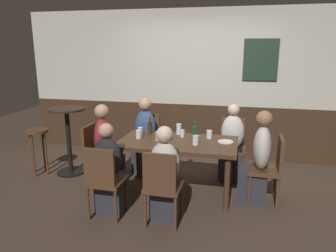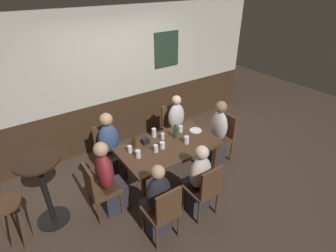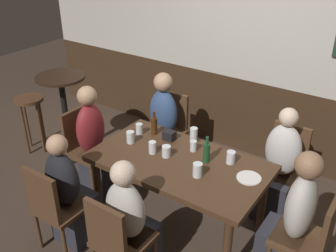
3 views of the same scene
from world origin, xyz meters
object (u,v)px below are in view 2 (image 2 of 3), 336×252
person_head_west (109,183)px  tumbler_water (154,133)px  pint_glass_stout (163,136)px  beer_glass_tall (180,129)px  dining_table (169,150)px  beer_glass_half (138,154)px  person_left_far (111,151)px  beer_bottle_brown (134,142)px  person_mid_near (197,183)px  highball_clear (156,149)px  chair_mid_near (205,188)px  condiment_caddy (145,141)px  chair_head_east (222,135)px  chair_left_far (107,147)px  person_left_near (157,204)px  beer_bottle_green (175,133)px  bar_stool (9,212)px  chair_head_west (98,188)px  plate_white_large (196,130)px  pint_glass_amber (186,140)px  side_bar_table (44,187)px  pint_glass_pale (162,146)px  tumbler_short (130,149)px  chair_right_far (173,124)px  person_right_far (177,129)px  person_head_east (216,137)px  chair_left_near (164,211)px

person_head_west → tumbler_water: bearing=19.4°
pint_glass_stout → tumbler_water: bearing=120.6°
tumbler_water → beer_glass_tall: bearing=-15.1°
dining_table → beer_glass_half: bearing=179.7°
person_left_far → beer_bottle_brown: bearing=-62.4°
person_mid_near → highball_clear: bearing=112.1°
person_head_west → dining_table: bearing=0.0°
chair_mid_near → condiment_caddy: chair_mid_near is taller
person_left_far → condiment_caddy: person_left_far is taller
chair_head_east → beer_bottle_brown: 1.71m
chair_left_far → person_left_near: person_left_near is taller
beer_bottle_green → bar_stool: size_ratio=0.34×
chair_head_west → plate_white_large: size_ratio=4.34×
beer_bottle_brown → pint_glass_amber: bearing=-27.8°
beer_glass_half → side_bar_table: size_ratio=0.11×
plate_white_large → beer_bottle_brown: bearing=171.2°
pint_glass_pale → pint_glass_stout: bearing=55.5°
beer_bottle_green → plate_white_large: bearing=-3.2°
tumbler_water → pint_glass_pale: 0.36m
person_left_near → tumbler_short: (0.10, 0.87, 0.33)m
person_head_west → highball_clear: (0.77, -0.03, 0.29)m
chair_mid_near → tumbler_short: (-0.59, 1.03, 0.29)m
tumbler_water → highball_clear: 0.43m
chair_mid_near → condiment_caddy: 1.18m
person_mid_near → pint_glass_stout: size_ratio=11.13×
person_head_west → beer_bottle_brown: bearing=24.9°
highball_clear → chair_right_far: bearing=42.9°
beer_glass_half → person_right_far: bearing=29.1°
person_head_east → pint_glass_amber: size_ratio=9.83×
chair_head_west → person_mid_near: bearing=-29.9°
pint_glass_pale → condiment_caddy: size_ratio=0.95×
chair_left_near → person_head_east: 1.92m
chair_mid_near → person_head_west: bearing=140.5°
pint_glass_pale → side_bar_table: 1.71m
tumbler_short → pint_glass_stout: bearing=2.7°
chair_head_east → bar_stool: 3.45m
person_left_far → beer_bottle_green: bearing=-32.6°
person_right_far → condiment_caddy: bearing=-155.7°
chair_left_near → tumbler_short: chair_left_near is taller
person_left_far → beer_glass_tall: 1.21m
chair_left_near → tumbler_short: size_ratio=8.12×
pint_glass_pale → chair_mid_near: bearing=-81.2°
person_head_east → beer_bottle_brown: person_head_east is taller
person_head_east → person_left_near: person_head_east is taller
chair_head_west → person_left_far: person_left_far is taller
person_left_near → highball_clear: size_ratio=9.59×
beer_glass_tall → highball_clear: highball_clear is taller
person_head_east → tumbler_water: person_head_east is taller
person_mid_near → pint_glass_stout: bearing=88.8°
chair_right_far → person_head_west: 1.92m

